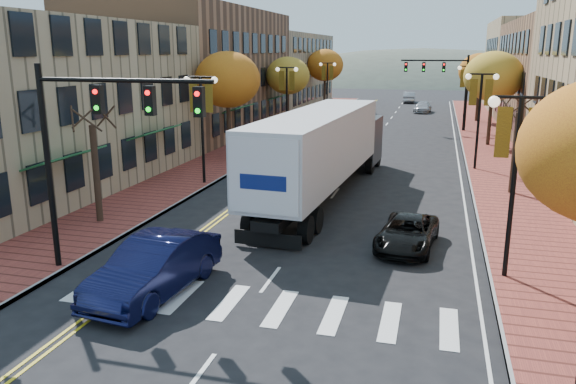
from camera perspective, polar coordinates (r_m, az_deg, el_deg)
The scene contains 28 objects.
ground at distance 15.47m, azimuth -6.17°, elevation -14.45°, with size 200.00×200.00×0.00m, color black.
sidewalk_left at distance 47.82m, azimuth -2.33°, elevation 5.37°, with size 4.00×85.00×0.15m, color brown.
sidewalk_right at distance 45.89m, azimuth 19.74°, elevation 4.18°, with size 4.00×85.00×0.15m, color brown.
building_left_near at distance 33.92m, azimuth -25.93°, elevation 7.89°, with size 12.00×22.00×9.00m, color #9E8966.
building_left_mid at distance 53.42m, azimuth -9.66°, elevation 11.96°, with size 12.00×24.00×11.00m, color brown.
building_left_far at distance 76.89m, azimuth -1.78°, elevation 12.21°, with size 12.00×26.00×9.50m, color #9E8966.
building_right_far at distance 77.82m, azimuth 25.42°, elevation 11.46°, with size 15.00×20.00×11.00m, color #9E8966.
tree_left_a at distance 25.47m, azimuth -18.90°, elevation 1.76°, with size 0.28×0.28×4.20m.
tree_left_b at distance 39.27m, azimuth -6.15°, elevation 11.27°, with size 4.48×4.48×7.21m.
tree_left_c at distance 54.51m, azimuth -0.01°, elevation 11.73°, with size 4.16×4.16×6.69m.
tree_left_d at distance 72.03m, azimuth 3.77°, elevation 12.73°, with size 4.61×4.61×7.42m.
tree_right_b at distance 31.31m, azimuth 22.03°, elevation 3.69°, with size 0.28×0.28×4.20m.
tree_right_c at distance 46.83m, azimuth 20.15°, elevation 10.96°, with size 4.48×4.48×7.21m.
tree_right_d at distance 62.79m, azimuth 18.93°, elevation 11.52°, with size 4.35×4.35×7.00m.
lamp_left_b at distance 31.40m, azimuth -8.77°, elevation 8.36°, with size 1.96×0.36×6.05m.
lamp_left_c at distance 48.38m, azimuth -0.13°, elevation 10.51°, with size 1.96×0.36×6.05m.
lamp_left_d at distance 65.90m, azimuth 4.02°, elevation 11.46°, with size 1.96×0.36×6.05m.
lamp_right_a at distance 19.04m, azimuth 22.21°, elevation 3.76°, with size 1.96×0.36×6.05m.
lamp_right_b at distance 36.84m, azimuth 18.93°, elevation 8.61°, with size 1.96×0.36×6.05m.
lamp_right_c at distance 54.77m, azimuth 17.77°, elevation 10.28°, with size 1.96×0.36×6.05m.
traffic_mast_near at distance 18.99m, azimuth -18.94°, elevation 5.95°, with size 6.10×0.35×7.00m.
traffic_mast_far at distance 54.68m, azimuth 15.67°, elevation 11.09°, with size 6.10×0.34×7.00m.
semi_truck at distance 28.78m, azimuth 3.83°, elevation 4.66°, with size 4.04×18.26×4.53m.
navy_sedan at distance 18.01m, azimuth -13.38°, elevation -7.41°, with size 1.87×5.36×1.77m, color black.
black_suv at distance 22.03m, azimuth 12.02°, elevation -4.08°, with size 2.01×4.36×1.21m, color black.
car_far_white at distance 67.47m, azimuth 7.69°, elevation 8.47°, with size 1.94×4.83×1.65m, color silver.
car_far_silver at distance 71.38m, azimuth 13.52°, elevation 8.38°, with size 1.81×4.46×1.29m, color #A1A2A9.
car_far_oncoming at distance 84.80m, azimuth 12.22°, elevation 9.39°, with size 1.62×4.65×1.53m, color #A4A5AC.
Camera 1 is at (5.03, -12.62, 7.39)m, focal length 35.00 mm.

